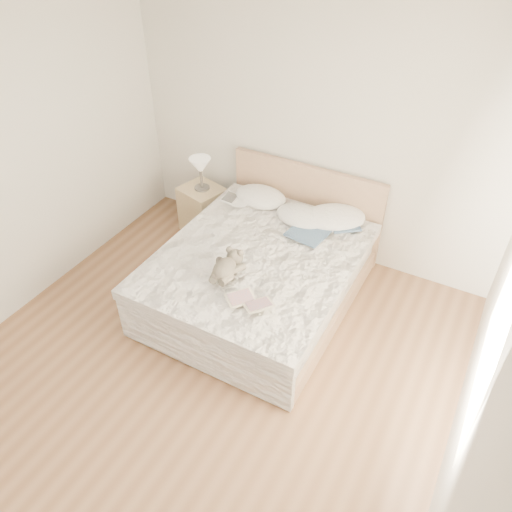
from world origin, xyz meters
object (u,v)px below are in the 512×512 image
at_px(childrens_book, 250,302).
at_px(teddy_bear, 225,275).
at_px(bed, 262,273).
at_px(nightstand, 203,210).
at_px(photo_book, 236,200).
at_px(table_lamp, 200,167).

bearing_deg(childrens_book, teddy_bear, -168.95).
xyz_separation_m(bed, nightstand, (-1.15, 0.69, -0.03)).
relative_size(bed, photo_book, 6.66).
height_order(nightstand, childrens_book, childrens_book).
bearing_deg(nightstand, teddy_bear, -48.96).
relative_size(nightstand, childrens_book, 1.62).
bearing_deg(nightstand, table_lamp, 48.65).
xyz_separation_m(table_lamp, teddy_bear, (1.06, -1.23, -0.18)).
height_order(nightstand, teddy_bear, teddy_bear).
bearing_deg(photo_book, nightstand, 161.24).
distance_m(nightstand, childrens_book, 2.01).
bearing_deg(table_lamp, childrens_book, -45.04).
height_order(bed, nightstand, bed).
bearing_deg(table_lamp, teddy_bear, -49.29).
xyz_separation_m(bed, teddy_bear, (-0.08, -0.53, 0.34)).
height_order(nightstand, table_lamp, table_lamp).
height_order(nightstand, photo_book, photo_book).
bearing_deg(nightstand, photo_book, -12.46).
bearing_deg(bed, photo_book, 137.19).
relative_size(table_lamp, teddy_bear, 1.07).
relative_size(bed, childrens_book, 6.22).
bearing_deg(photo_book, teddy_bear, -70.44).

